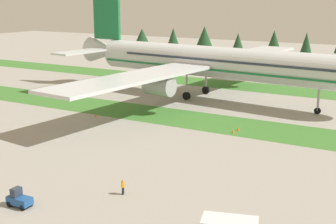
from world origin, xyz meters
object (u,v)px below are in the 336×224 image
(airliner, at_px, (206,61))
(ground_crew_marshaller, at_px, (123,186))
(taxiway_marker_2, at_px, (238,129))
(taxiway_marker_0, at_px, (233,131))
(baggage_tug, at_px, (19,199))
(taxiway_marker_1, at_px, (96,115))

(airliner, distance_m, ground_crew_marshaller, 52.67)
(taxiway_marker_2, bearing_deg, taxiway_marker_0, -95.83)
(baggage_tug, bearing_deg, airliner, -175.25)
(taxiway_marker_0, distance_m, taxiway_marker_2, 1.73)
(airliner, distance_m, baggage_tug, 58.87)
(ground_crew_marshaller, bearing_deg, taxiway_marker_1, -150.07)
(taxiway_marker_1, bearing_deg, ground_crew_marshaller, -46.72)
(taxiway_marker_1, bearing_deg, baggage_tug, -63.38)
(baggage_tug, bearing_deg, taxiway_marker_0, 164.54)
(airliner, distance_m, taxiway_marker_2, 26.73)
(baggage_tug, distance_m, taxiway_marker_2, 38.78)
(airliner, height_order, taxiway_marker_1, airliner)
(airliner, relative_size, baggage_tug, 31.23)
(baggage_tug, relative_size, taxiway_marker_2, 4.53)
(airliner, bearing_deg, taxiway_marker_2, 43.59)
(airliner, relative_size, ground_crew_marshaller, 47.40)
(baggage_tug, distance_m, ground_crew_marshaller, 10.79)
(airliner, height_order, taxiway_marker_2, airliner)
(baggage_tug, height_order, taxiway_marker_2, baggage_tug)
(ground_crew_marshaller, distance_m, taxiway_marker_1, 35.41)
(taxiway_marker_0, distance_m, taxiway_marker_1, 25.65)
(airliner, bearing_deg, taxiway_marker_0, 41.05)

